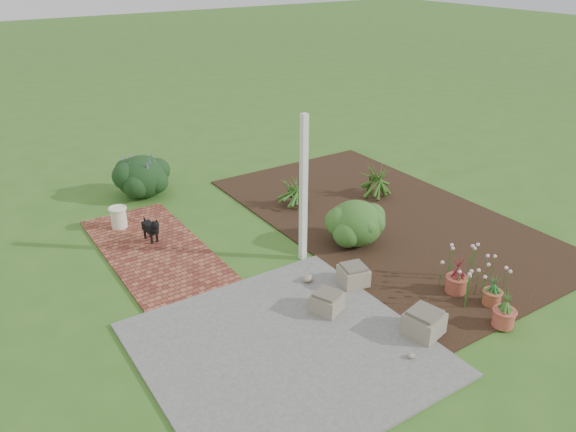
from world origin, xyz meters
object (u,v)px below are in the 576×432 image
stone_trough_near (424,323)px  cream_ceramic_urn (119,218)px  black_dog (151,228)px  evergreen_shrub (356,222)px

stone_trough_near → cream_ceramic_urn: size_ratio=1.17×
stone_trough_near → black_dog: size_ratio=0.89×
cream_ceramic_urn → evergreen_shrub: (3.30, -2.86, 0.20)m
stone_trough_near → cream_ceramic_urn: bearing=114.1°
stone_trough_near → black_dog: black_dog is taller
cream_ceramic_urn → evergreen_shrub: size_ratio=0.41×
cream_ceramic_urn → black_dog: bearing=-70.1°
black_dog → stone_trough_near: bearing=-73.2°
stone_trough_near → evergreen_shrub: evergreen_shrub is taller
stone_trough_near → evergreen_shrub: size_ratio=0.48×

